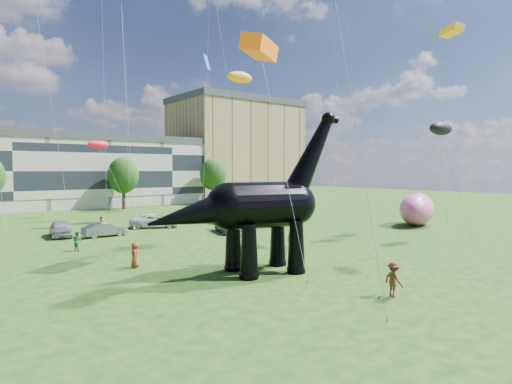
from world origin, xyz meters
TOP-DOWN VIEW (x-y plane):
  - ground at (0.00, 0.00)m, footprint 220.00×220.00m
  - terrace_row at (-8.00, 62.00)m, footprint 78.00×11.00m
  - apartment_block at (40.00, 65.00)m, footprint 28.00×18.00m
  - tree_mid_right at (8.00, 53.00)m, footprint 5.20×5.20m
  - tree_far_right at (26.00, 53.00)m, footprint 5.20×5.20m
  - dinosaur_sculpture at (-1.92, 3.65)m, footprint 13.74×5.05m
  - car_silver at (-8.19, 27.50)m, footprint 2.76×5.17m
  - car_grey at (-4.63, 24.96)m, footprint 4.42×1.69m
  - car_white at (2.20, 28.13)m, footprint 6.40×4.73m
  - car_dark at (6.83, 19.61)m, footprint 3.94×5.93m
  - gazebo_near at (11.13, 26.62)m, footprint 3.97×3.97m
  - gazebo_far at (19.95, 31.76)m, footprint 4.02×4.02m
  - inflatable_pink at (28.09, 10.39)m, footprint 8.74×6.81m
  - visitors at (-3.96, 14.13)m, footprint 49.67×36.51m
  - kites at (2.90, 18.24)m, footprint 63.27×47.75m

SIDE VIEW (x-z plane):
  - ground at x=0.00m, z-range 0.00..0.00m
  - car_grey at x=-4.63m, z-range 0.00..1.44m
  - car_dark at x=6.83m, z-range 0.00..1.60m
  - car_white at x=2.20m, z-range 0.00..1.62m
  - car_silver at x=-8.19m, z-range 0.00..1.67m
  - visitors at x=-3.96m, z-range -0.05..1.84m
  - gazebo_far at x=19.95m, z-range 0.48..2.88m
  - gazebo_near at x=11.13m, z-range 0.50..2.97m
  - inflatable_pink at x=28.09m, z-range 0.00..3.91m
  - dinosaur_sculpture at x=-1.92m, z-range -1.37..9.83m
  - terrace_row at x=-8.00m, z-range 0.00..12.00m
  - tree_mid_right at x=8.00m, z-range 1.57..11.01m
  - tree_far_right at x=26.00m, z-range 1.57..11.01m
  - apartment_block at x=40.00m, z-range 0.00..22.00m
  - kites at x=2.90m, z-range 8.40..37.11m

